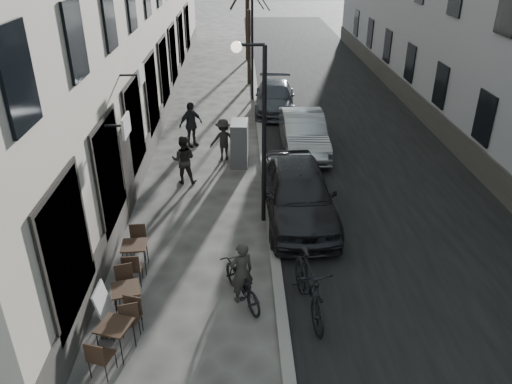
{
  "coord_description": "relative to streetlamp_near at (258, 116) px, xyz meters",
  "views": [
    {
      "loc": [
        -0.64,
        -6.54,
        7.42
      ],
      "look_at": [
        -0.27,
        4.3,
        1.8
      ],
      "focal_mm": 35.0,
      "sensor_mm": 36.0,
      "label": 1
    }
  ],
  "objects": [
    {
      "name": "sign_board",
      "position": [
        -3.29,
        -4.42,
        -2.72
      ],
      "size": [
        0.39,
        0.64,
        1.08
      ],
      "rotation": [
        0.0,
        0.0,
        -0.04
      ],
      "color": "black",
      "rests_on": "ground"
    },
    {
      "name": "moped",
      "position": [
        0.96,
        -4.0,
        -2.46
      ],
      "size": [
        0.96,
        2.39,
        1.39
      ],
      "primitive_type": "imported",
      "rotation": [
        0.0,
        0.0,
        0.13
      ],
      "color": "black",
      "rests_on": "ground"
    },
    {
      "name": "bistro_set_c",
      "position": [
        -3.08,
        -2.33,
        -2.71
      ],
      "size": [
        0.64,
        1.51,
        0.88
      ],
      "rotation": [
        0.0,
        0.0,
        0.06
      ],
      "color": "black",
      "rests_on": "ground"
    },
    {
      "name": "streetlamp_far",
      "position": [
        0.0,
        12.0,
        0.0
      ],
      "size": [
        0.9,
        0.28,
        5.09
      ],
      "color": "black",
      "rests_on": "ground"
    },
    {
      "name": "pedestrian_mid",
      "position": [
        -1.08,
        4.45,
        -2.38
      ],
      "size": [
        1.09,
        0.75,
        1.56
      ],
      "primitive_type": "imported",
      "rotation": [
        0.0,
        0.0,
        3.32
      ],
      "color": "black",
      "rests_on": "ground"
    },
    {
      "name": "bistro_set_b",
      "position": [
        -2.96,
        -3.98,
        -2.72
      ],
      "size": [
        0.77,
        1.5,
        0.86
      ],
      "rotation": [
        0.0,
        0.0,
        0.27
      ],
      "color": "black",
      "rests_on": "ground"
    },
    {
      "name": "streetlamp_near",
      "position": [
        0.0,
        0.0,
        0.0
      ],
      "size": [
        0.9,
        0.28,
        5.09
      ],
      "color": "black",
      "rests_on": "ground"
    },
    {
      "name": "cyclist_rider",
      "position": [
        -0.48,
        -3.56,
        -2.4
      ],
      "size": [
        0.66,
        0.56,
        1.53
      ],
      "primitive_type": "imported",
      "rotation": [
        0.0,
        0.0,
        3.56
      ],
      "color": "#282622",
      "rests_on": "ground"
    },
    {
      "name": "car_mid",
      "position": [
        1.93,
        5.22,
        -2.44
      ],
      "size": [
        1.58,
        4.42,
        1.45
      ],
      "primitive_type": "imported",
      "rotation": [
        0.0,
        0.0,
        0.01
      ],
      "color": "#92959A",
      "rests_on": "ground"
    },
    {
      "name": "pedestrian_near",
      "position": [
        -2.34,
        2.58,
        -2.34
      ],
      "size": [
        0.83,
        0.67,
        1.64
      ],
      "primitive_type": "imported",
      "rotation": [
        0.0,
        0.0,
        3.08
      ],
      "color": "black",
      "rests_on": "ground"
    },
    {
      "name": "car_near",
      "position": [
        1.17,
        0.09,
        -2.33
      ],
      "size": [
        2.08,
        4.91,
        1.66
      ],
      "primitive_type": "imported",
      "rotation": [
        0.0,
        0.0,
        0.03
      ],
      "color": "black",
      "rests_on": "ground"
    },
    {
      "name": "bistro_set_a",
      "position": [
        -2.95,
        -5.11,
        -2.72
      ],
      "size": [
        0.83,
        1.51,
        0.86
      ],
      "rotation": [
        0.0,
        0.0,
        -0.31
      ],
      "color": "black",
      "rests_on": "ground"
    },
    {
      "name": "car_far",
      "position": [
        1.17,
        10.13,
        -2.52
      ],
      "size": [
        2.08,
        4.52,
        1.28
      ],
      "primitive_type": "imported",
      "rotation": [
        0.0,
        0.0,
        -0.06
      ],
      "color": "#3B3E45",
      "rests_on": "ground"
    },
    {
      "name": "pedestrian_far",
      "position": [
        -2.37,
        5.82,
        -2.27
      ],
      "size": [
        1.08,
        0.99,
        1.77
      ],
      "primitive_type": "imported",
      "rotation": [
        0.0,
        0.0,
        0.69
      ],
      "color": "black",
      "rests_on": "ground"
    },
    {
      "name": "utility_cabinet",
      "position": [
        -0.5,
        4.03,
        -2.36
      ],
      "size": [
        0.64,
        1.09,
        1.59
      ],
      "primitive_type": "cube",
      "rotation": [
        0.0,
        0.0,
        -0.06
      ],
      "color": "#58585A",
      "rests_on": "ground"
    },
    {
      "name": "kerb",
      "position": [
        0.37,
        10.0,
        -3.1
      ],
      "size": [
        0.25,
        60.0,
        0.12
      ],
      "primitive_type": "cube",
      "color": "gray",
      "rests_on": "ground"
    },
    {
      "name": "road",
      "position": [
        4.02,
        10.0,
        -3.16
      ],
      "size": [
        7.3,
        60.0,
        0.0
      ],
      "primitive_type": "cube",
      "color": "black",
      "rests_on": "ground"
    },
    {
      "name": "bicycle",
      "position": [
        -0.48,
        -3.56,
        -2.69
      ],
      "size": [
        1.29,
        1.87,
        0.93
      ],
      "primitive_type": "imported",
      "rotation": [
        0.0,
        0.0,
        3.56
      ],
      "color": "black",
      "rests_on": "ground"
    },
    {
      "name": "ground",
      "position": [
        0.17,
        -6.0,
        -3.16
      ],
      "size": [
        120.0,
        120.0,
        0.0
      ],
      "primitive_type": "plane",
      "color": "#3E3B38",
      "rests_on": "ground"
    }
  ]
}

